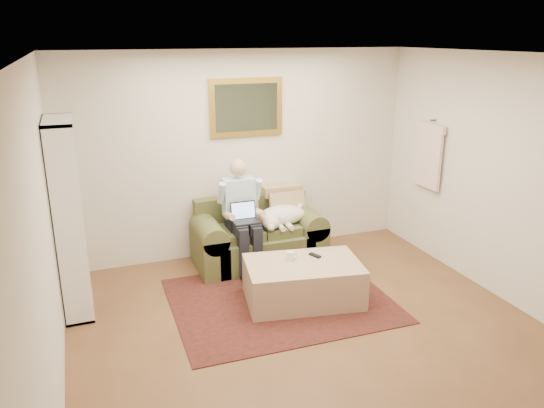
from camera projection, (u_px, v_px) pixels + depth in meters
room_shell at (311, 203)px, 4.82m from camera, size 4.51×5.00×2.61m
rug at (280, 300)px, 5.76m from camera, size 2.33×1.88×0.01m
sofa at (258, 241)px, 6.68m from camera, size 1.60×0.81×0.96m
seated_man at (243, 217)px, 6.35m from camera, size 0.53×0.75×1.34m
laptop at (245, 216)px, 6.28m from camera, size 0.31×0.25×0.22m
sleeping_dog at (282, 215)px, 6.60m from camera, size 0.66×0.41×0.24m
ottoman at (303, 282)px, 5.71m from camera, size 1.33×0.96×0.44m
coffee_mug at (290, 256)px, 5.69m from camera, size 0.08×0.08×0.10m
tv_remote at (315, 255)px, 5.81m from camera, size 0.10×0.16×0.02m
bookshelf at (69, 218)px, 5.32m from camera, size 0.28×0.80×2.00m
wall_mirror at (246, 107)px, 6.55m from camera, size 0.94×0.04×0.72m
hanging_shirt at (429, 152)px, 6.65m from camera, size 0.06×0.52×0.90m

